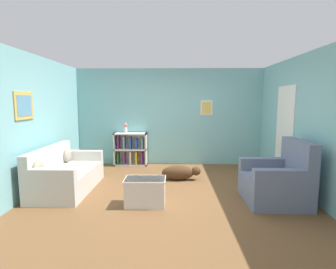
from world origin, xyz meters
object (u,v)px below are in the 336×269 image
(dog, at_px, (180,173))
(vase, at_px, (126,127))
(couch, at_px, (65,175))
(bookshelf, at_px, (131,150))
(coffee_table, at_px, (145,191))
(recliner_chair, at_px, (278,181))

(dog, bearing_deg, vase, 137.10)
(couch, distance_m, vase, 2.31)
(vase, bearing_deg, couch, -112.16)
(couch, height_order, vase, vase)
(bookshelf, xyz_separation_m, coffee_table, (0.69, -2.77, -0.18))
(couch, xyz_separation_m, coffee_table, (1.64, -0.72, -0.06))
(bookshelf, height_order, vase, vase)
(dog, distance_m, vase, 2.12)
(coffee_table, bearing_deg, couch, 156.21)
(bookshelf, distance_m, coffee_table, 2.86)
(recliner_chair, bearing_deg, coffee_table, -175.13)
(dog, bearing_deg, coffee_table, -112.81)
(couch, xyz_separation_m, bookshelf, (0.95, 2.05, 0.13))
(coffee_table, xyz_separation_m, vase, (-0.81, 2.75, 0.79))
(recliner_chair, height_order, coffee_table, recliner_chair)
(coffee_table, xyz_separation_m, dog, (0.60, 1.43, -0.08))
(dog, height_order, vase, vase)
(bookshelf, bearing_deg, coffee_table, -76.02)
(couch, height_order, bookshelf, bookshelf)
(vase, bearing_deg, recliner_chair, -39.81)
(bookshelf, relative_size, dog, 0.87)
(recliner_chair, relative_size, dog, 1.07)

